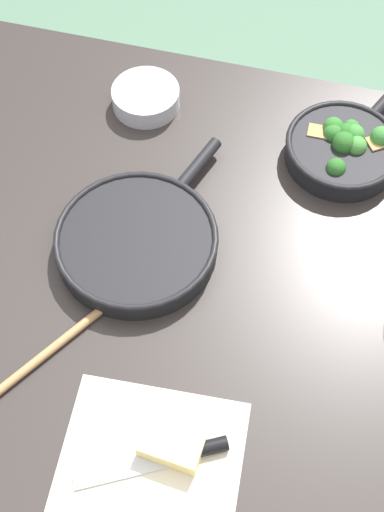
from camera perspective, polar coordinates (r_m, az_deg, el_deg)
name	(u,v)px	position (r m, az deg, el deg)	size (l,w,h in m)	color
ground_plane	(192,408)	(1.98, 0.00, -12.03)	(14.00, 14.00, 0.00)	#51755B
dining_table_red	(192,283)	(1.36, 0.00, -2.14)	(1.24, 1.03, 0.76)	#2D2826
skillet_broccoli	(345,146)	(1.44, 12.13, 8.57)	(0.23, 0.36, 0.07)	black
skillet_eggs	(138,240)	(1.29, -4.36, 1.26)	(0.30, 0.41, 0.05)	black
wooden_spoon	(93,316)	(1.24, -7.95, -4.81)	(0.23, 0.34, 0.02)	#A87A4C
parchment_sheet	(150,463)	(1.15, -3.37, -16.23)	(0.30, 0.27, 0.00)	beige
grater_knife	(174,456)	(1.14, -1.45, -15.72)	(0.23, 0.14, 0.02)	silver
cheese_block	(171,446)	(1.13, -1.66, -14.98)	(0.10, 0.06, 0.04)	#EFD67A
prep_bowl_steel	(146,97)	(1.52, -3.71, 12.54)	(0.14, 0.14, 0.04)	#B7B7BC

